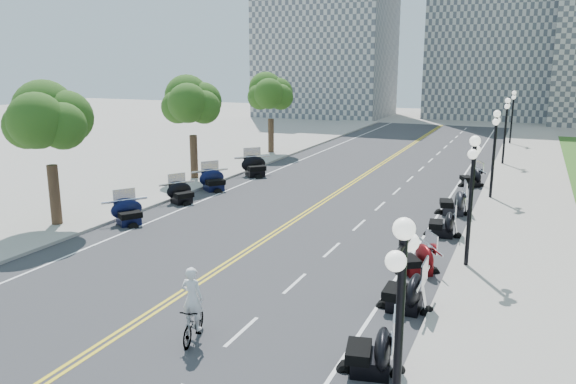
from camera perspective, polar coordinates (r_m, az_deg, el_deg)
The scene contains 45 objects.
ground at distance 21.58m, azimuth -7.23°, elevation -7.92°, with size 160.00×160.00×0.00m, color gray.
road at distance 30.17m, azimuth 2.49°, elevation -1.72°, with size 16.00×90.00×0.01m, color #333335.
centerline_yellow_a at distance 30.21m, azimuth 2.27°, elevation -1.68°, with size 0.12×90.00×0.00m, color yellow.
centerline_yellow_b at distance 30.13m, azimuth 2.70°, elevation -1.72°, with size 0.12×90.00×0.00m, color yellow.
edge_line_north at distance 28.59m, azimuth 14.55°, elevation -2.95°, with size 0.12×90.00×0.00m, color white.
edge_line_south at distance 32.94m, azimuth -7.95°, elevation -0.55°, with size 0.12×90.00×0.00m, color white.
lane_dash_5 at distance 16.94m, azimuth -4.74°, elevation -13.94°, with size 0.12×2.00×0.00m, color white.
lane_dash_6 at distance 20.22m, azimuth 0.69°, elevation -9.26°, with size 0.12×2.00×0.00m, color white.
lane_dash_7 at distance 23.72m, azimuth 4.48°, elevation -5.87°, with size 0.12×2.00×0.00m, color white.
lane_dash_8 at distance 27.36m, azimuth 7.24°, elevation -3.35°, with size 0.12×2.00×0.00m, color white.
lane_dash_9 at distance 31.09m, azimuth 9.33°, elevation -1.42°, with size 0.12×2.00×0.00m, color white.
lane_dash_10 at distance 34.88m, azimuth 10.98°, elevation 0.09°, with size 0.12×2.00×0.00m, color white.
lane_dash_11 at distance 38.71m, azimuth 12.29°, elevation 1.31°, with size 0.12×2.00×0.00m, color white.
lane_dash_12 at distance 42.57m, azimuth 13.38°, elevation 2.30°, with size 0.12×2.00×0.00m, color white.
lane_dash_13 at distance 46.46m, azimuth 14.28°, elevation 3.13°, with size 0.12×2.00×0.00m, color white.
lane_dash_14 at distance 50.36m, azimuth 15.04°, elevation 3.83°, with size 0.12×2.00×0.00m, color white.
lane_dash_15 at distance 54.28m, azimuth 15.70°, elevation 4.43°, with size 0.12×2.00×0.00m, color white.
lane_dash_16 at distance 58.21m, azimuth 16.26°, elevation 4.95°, with size 0.12×2.00×0.00m, color white.
lane_dash_17 at distance 62.15m, azimuth 16.76°, elevation 5.40°, with size 0.12×2.00×0.00m, color white.
lane_dash_18 at distance 66.09m, azimuth 17.20°, elevation 5.80°, with size 0.12×2.00×0.00m, color white.
lane_dash_19 at distance 70.04m, azimuth 17.58°, elevation 6.15°, with size 0.12×2.00×0.00m, color white.
sidewalk_north at distance 28.28m, azimuth 22.78°, elevation -3.61°, with size 5.00×90.00×0.15m, color #9E9991.
sidewalk_south at distance 35.20m, azimuth -13.66°, elevation 0.18°, with size 5.00×90.00×0.15m, color #9E9991.
distant_block_a at distance 84.37m, azimuth 3.98°, elevation 16.62°, with size 18.00×14.00×26.00m, color gray.
distant_block_b at distance 85.80m, azimuth 20.10°, elevation 17.18°, with size 16.00×12.00×30.00m, color gray.
street_lamp_1 at distance 10.71m, azimuth 11.13°, elevation -15.56°, with size 0.50×1.20×4.90m, color black, non-canonical shape.
street_lamp_2 at distance 21.92m, azimuth 18.05°, elevation -1.02°, with size 0.50×1.20×4.90m, color black, non-canonical shape.
street_lamp_3 at distance 33.68m, azimuth 20.17°, elevation 3.56°, with size 0.50×1.20×4.90m, color black, non-canonical shape.
street_lamp_4 at distance 45.56m, azimuth 21.19°, elevation 5.76°, with size 0.50×1.20×4.90m, color black, non-canonical shape.
street_lamp_5 at distance 57.50m, azimuth 21.80°, elevation 7.05°, with size 0.50×1.20×4.90m, color black, non-canonical shape.
tree_2 at distance 28.24m, azimuth -23.19°, elevation 6.03°, with size 4.80×4.80×9.20m, color #235619, non-canonical shape.
tree_3 at distance 37.46m, azimuth -9.72°, elevation 8.37°, with size 4.80×4.80×9.20m, color #235619, non-canonical shape.
tree_4 at distance 47.93m, azimuth -1.77°, elevation 9.53°, with size 4.80×4.80×9.20m, color #235619, non-canonical shape.
motorcycle_n_4 at distance 14.79m, azimuth 8.43°, elevation -15.39°, with size 1.93×1.93×1.35m, color black, non-canonical shape.
motorcycle_n_5 at distance 18.34m, azimuth 11.79°, elevation -9.64°, with size 1.99×1.99×1.40m, color black, non-canonical shape.
motorcycle_n_6 at distance 21.47m, azimuth 13.01°, elevation -6.48°, with size 1.81×1.81×1.27m, color #590A0C, non-canonical shape.
motorcycle_n_7 at distance 26.27m, azimuth 15.45°, elevation -2.97°, with size 1.87×1.87×1.31m, color black, non-canonical shape.
motorcycle_n_8 at distance 30.16m, azimuth 16.42°, elevation -0.87°, with size 2.03×2.03×1.42m, color black, non-canonical shape.
motorcycle_n_10 at distance 37.30m, azimuth 18.13°, elevation 1.51°, with size 1.84×1.84×1.29m, color black, non-canonical shape.
motorcycle_s_6 at distance 28.18m, azimuth -15.91°, elevation -1.87°, with size 1.93×1.93×1.35m, color black, non-canonical shape.
motorcycle_s_7 at distance 31.78m, azimuth -10.79°, elevation 0.03°, with size 1.87×1.87×1.31m, color black, non-canonical shape.
motorcycle_s_8 at distance 34.61m, azimuth -7.57°, elevation 1.30°, with size 2.03×2.03×1.42m, color black, non-canonical shape.
motorcycle_s_9 at distance 38.70m, azimuth -3.37°, elevation 2.73°, with size 2.21×2.21×1.55m, color black, non-canonical shape.
bicycle at distance 16.43m, azimuth -9.59°, elevation -12.96°, with size 0.50×1.77×1.06m, color #A51414.
cyclist_rider at distance 15.86m, azimuth -9.79°, elevation -8.24°, with size 0.67×0.44×1.84m, color silver.
Camera 1 is at (10.46, -17.24, 7.68)m, focal length 35.00 mm.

